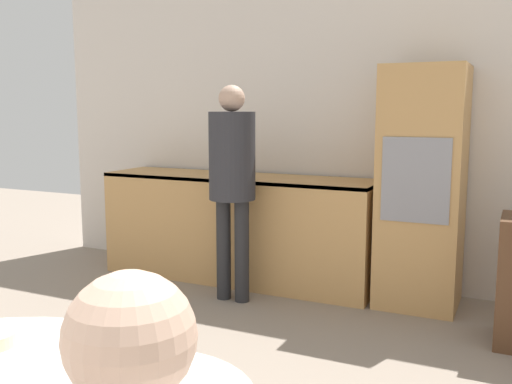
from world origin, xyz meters
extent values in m
cube|color=silver|center=(0.00, 5.09, 1.30)|extent=(6.36, 0.05, 2.60)
cube|color=tan|center=(-1.13, 4.74, 0.46)|extent=(2.41, 0.60, 0.91)
cube|color=black|center=(-1.13, 4.74, 0.90)|extent=(2.41, 0.60, 0.03)
cube|color=tan|center=(0.42, 4.75, 0.90)|extent=(0.59, 0.58, 1.80)
cube|color=gray|center=(0.42, 4.46, 0.99)|extent=(0.47, 0.01, 0.60)
sphere|color=tan|center=(0.59, 1.04, 1.15)|extent=(0.20, 0.20, 0.20)
cylinder|color=#262628|center=(-0.99, 4.22, 0.40)|extent=(0.11, 0.11, 0.80)
cylinder|color=#262628|center=(-0.83, 4.22, 0.40)|extent=(0.11, 0.11, 0.80)
cylinder|color=#2D2D33|center=(-0.91, 4.22, 1.13)|extent=(0.35, 0.35, 0.66)
sphere|color=tan|center=(-0.91, 4.22, 1.56)|extent=(0.20, 0.20, 0.20)
camera|label=1|loc=(1.09, 0.41, 1.48)|focal=40.00mm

